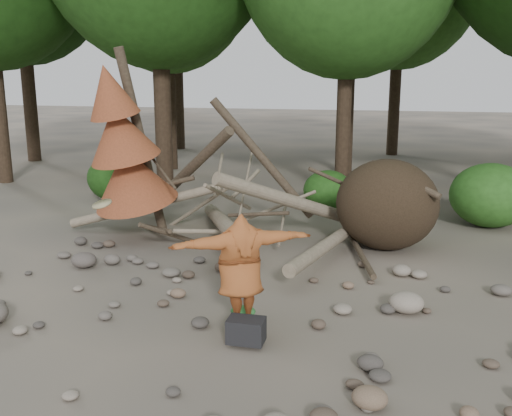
# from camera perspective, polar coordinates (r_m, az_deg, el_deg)

# --- Properties ---
(ground) EXTENTS (120.00, 120.00, 0.00)m
(ground) POSITION_cam_1_polar(r_m,az_deg,el_deg) (9.34, -5.24, -10.23)
(ground) COLOR #514C44
(ground) RESTS_ON ground
(deadfall_pile) EXTENTS (8.55, 5.24, 3.30)m
(deadfall_pile) POSITION_cam_1_polar(r_m,az_deg,el_deg) (12.59, 10.30, 0.25)
(deadfall_pile) COLOR #332619
(deadfall_pile) RESTS_ON ground
(dead_conifer) EXTENTS (2.06, 2.16, 4.35)m
(dead_conifer) POSITION_cam_1_polar(r_m,az_deg,el_deg) (13.07, -13.00, 5.75)
(dead_conifer) COLOR #4C3F30
(dead_conifer) RESTS_ON ground
(bush_left) EXTENTS (1.80, 1.80, 1.44)m
(bush_left) POSITION_cam_1_polar(r_m,az_deg,el_deg) (17.73, -13.67, 2.97)
(bush_left) COLOR #1C4612
(bush_left) RESTS_ON ground
(bush_mid) EXTENTS (1.40, 1.40, 1.12)m
(bush_mid) POSITION_cam_1_polar(r_m,az_deg,el_deg) (16.28, 7.21, 1.80)
(bush_mid) COLOR #255819
(bush_mid) RESTS_ON ground
(bush_right) EXTENTS (2.00, 2.00, 1.60)m
(bush_right) POSITION_cam_1_polar(r_m,az_deg,el_deg) (15.39, 22.42, 1.19)
(bush_right) COLOR #2F6920
(bush_right) RESTS_ON ground
(frisbee_thrower) EXTENTS (3.28, 1.63, 1.83)m
(frisbee_thrower) POSITION_cam_1_polar(r_m,az_deg,el_deg) (8.30, -1.57, -6.28)
(frisbee_thrower) COLOR #9D4E23
(frisbee_thrower) RESTS_ON ground
(backpack) EXTENTS (0.53, 0.36, 0.34)m
(backpack) POSITION_cam_1_polar(r_m,az_deg,el_deg) (8.13, -0.99, -12.51)
(backpack) COLOR black
(backpack) RESTS_ON ground
(cloth_green) EXTENTS (0.40, 0.33, 0.15)m
(cloth_green) POSITION_cam_1_polar(r_m,az_deg,el_deg) (9.01, -1.30, -10.57)
(cloth_green) COLOR #2A6A2D
(cloth_green) RESTS_ON ground
(cloth_orange) EXTENTS (0.28, 0.23, 0.10)m
(cloth_orange) POSITION_cam_1_polar(r_m,az_deg,el_deg) (8.40, -0.05, -12.55)
(cloth_orange) COLOR #B44C1E
(cloth_orange) RESTS_ON ground
(boulder_front_right) EXTENTS (0.41, 0.37, 0.25)m
(boulder_front_right) POSITION_cam_1_polar(r_m,az_deg,el_deg) (6.92, 11.31, -18.11)
(boulder_front_right) COLOR #78604B
(boulder_front_right) RESTS_ON ground
(boulder_mid_right) EXTENTS (0.56, 0.50, 0.33)m
(boulder_mid_right) POSITION_cam_1_polar(r_m,az_deg,el_deg) (9.51, 14.80, -9.12)
(boulder_mid_right) COLOR gray
(boulder_mid_right) RESTS_ON ground
(boulder_mid_left) EXTENTS (0.51, 0.46, 0.30)m
(boulder_mid_left) POSITION_cam_1_polar(r_m,az_deg,el_deg) (11.79, -16.84, -5.00)
(boulder_mid_left) COLOR #58504A
(boulder_mid_left) RESTS_ON ground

